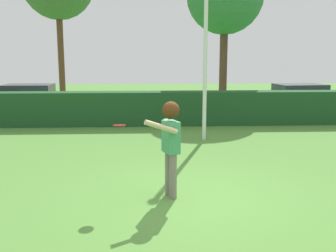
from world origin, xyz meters
TOP-DOWN VIEW (x-y plane):
  - ground_plane at (0.00, 0.00)m, footprint 60.00×60.00m
  - person at (-0.37, 0.19)m, footprint 0.66×0.73m
  - frisbee at (-1.29, 0.21)m, footprint 0.22×0.22m
  - lamppost at (0.97, 5.16)m, footprint 0.24×0.24m
  - hedge_row at (0.00, 7.91)m, footprint 28.56×0.90m
  - parked_car_red at (-6.40, 12.06)m, footprint 4.22×1.83m
  - parked_car_green at (6.46, 11.55)m, footprint 4.36×2.18m

SIDE VIEW (x-z plane):
  - ground_plane at x=0.00m, z-range 0.00..0.00m
  - hedge_row at x=0.00m, z-range 0.00..1.25m
  - parked_car_red at x=-6.40m, z-range 0.06..1.31m
  - parked_car_green at x=6.46m, z-range 0.06..1.31m
  - person at x=-0.37m, z-range 0.22..1.99m
  - frisbee at x=-1.29m, z-range 1.32..1.37m
  - lamppost at x=0.97m, z-range 0.31..5.59m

